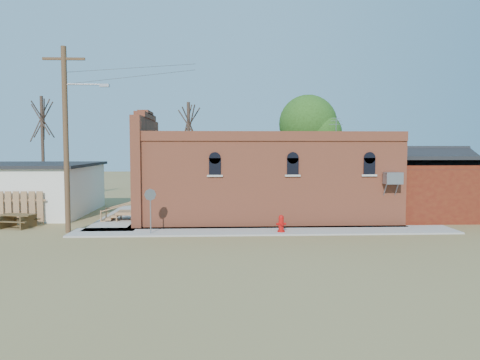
{
  "coord_description": "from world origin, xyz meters",
  "views": [
    {
      "loc": [
        -0.86,
        -21.87,
        4.17
      ],
      "look_at": [
        0.35,
        3.41,
        2.4
      ],
      "focal_mm": 35.0,
      "sensor_mm": 36.0,
      "label": 1
    }
  ],
  "objects_px": {
    "fire_hydrant": "(281,224)",
    "trash_barrel": "(142,209)",
    "picnic_table": "(18,219)",
    "brick_bar": "(260,178)",
    "utility_pole": "(67,135)",
    "stop_sign": "(150,199)"
  },
  "relations": [
    {
      "from": "brick_bar",
      "to": "trash_barrel",
      "type": "bearing_deg",
      "value": 175.04
    },
    {
      "from": "fire_hydrant",
      "to": "trash_barrel",
      "type": "bearing_deg",
      "value": 120.01
    },
    {
      "from": "brick_bar",
      "to": "picnic_table",
      "type": "xyz_separation_m",
      "value": [
        -12.85,
        -2.84,
        -1.87
      ]
    },
    {
      "from": "utility_pole",
      "to": "picnic_table",
      "type": "relative_size",
      "value": 4.58
    },
    {
      "from": "fire_hydrant",
      "to": "trash_barrel",
      "type": "distance_m",
      "value": 9.5
    },
    {
      "from": "fire_hydrant",
      "to": "stop_sign",
      "type": "bearing_deg",
      "value": 157.48
    },
    {
      "from": "utility_pole",
      "to": "picnic_table",
      "type": "distance_m",
      "value": 5.48
    },
    {
      "from": "fire_hydrant",
      "to": "picnic_table",
      "type": "xyz_separation_m",
      "value": [
        -13.41,
        2.24,
        -0.02
      ]
    },
    {
      "from": "utility_pole",
      "to": "stop_sign",
      "type": "height_order",
      "value": "utility_pole"
    },
    {
      "from": "utility_pole",
      "to": "fire_hydrant",
      "type": "bearing_deg",
      "value": -4.33
    },
    {
      "from": "trash_barrel",
      "to": "picnic_table",
      "type": "relative_size",
      "value": 0.41
    },
    {
      "from": "brick_bar",
      "to": "utility_pole",
      "type": "height_order",
      "value": "utility_pole"
    },
    {
      "from": "brick_bar",
      "to": "trash_barrel",
      "type": "relative_size",
      "value": 20.41
    },
    {
      "from": "fire_hydrant",
      "to": "picnic_table",
      "type": "relative_size",
      "value": 0.42
    },
    {
      "from": "utility_pole",
      "to": "trash_barrel",
      "type": "height_order",
      "value": "utility_pole"
    },
    {
      "from": "brick_bar",
      "to": "utility_pole",
      "type": "distance_m",
      "value": 10.96
    },
    {
      "from": "picnic_table",
      "to": "fire_hydrant",
      "type": "bearing_deg",
      "value": 4.29
    },
    {
      "from": "brick_bar",
      "to": "trash_barrel",
      "type": "xyz_separation_m",
      "value": [
        -7.04,
        0.61,
        -1.86
      ]
    },
    {
      "from": "stop_sign",
      "to": "picnic_table",
      "type": "xyz_separation_m",
      "value": [
        -7.15,
        2.32,
        -1.26
      ]
    },
    {
      "from": "stop_sign",
      "to": "trash_barrel",
      "type": "relative_size",
      "value": 2.67
    },
    {
      "from": "trash_barrel",
      "to": "fire_hydrant",
      "type": "bearing_deg",
      "value": -36.79
    },
    {
      "from": "brick_bar",
      "to": "picnic_table",
      "type": "relative_size",
      "value": 8.35
    }
  ]
}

